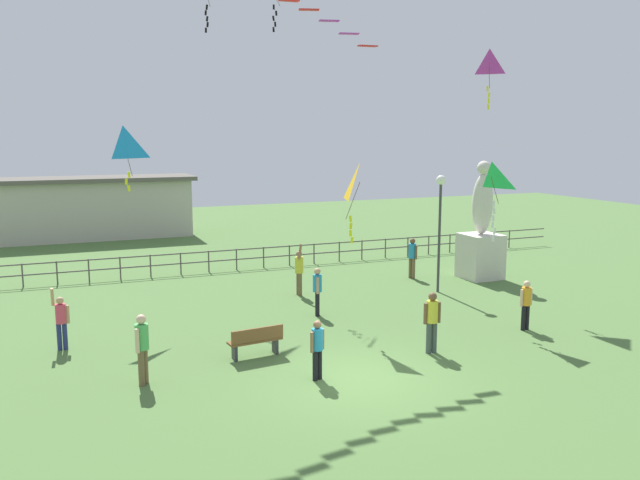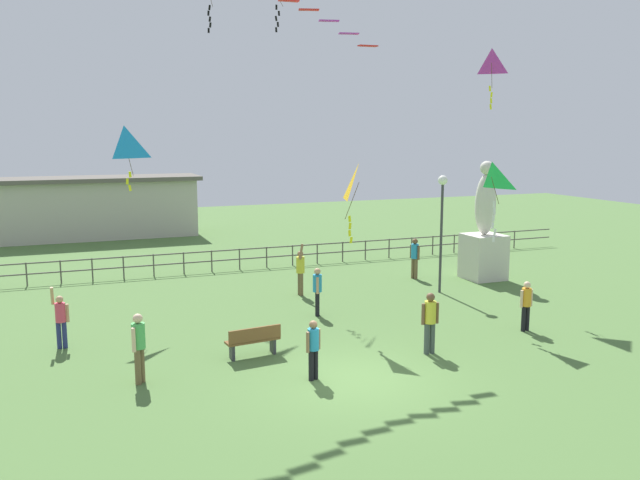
{
  "view_description": "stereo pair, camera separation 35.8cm",
  "coord_description": "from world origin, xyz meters",
  "px_view_note": "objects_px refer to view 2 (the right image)",
  "views": [
    {
      "loc": [
        -6.76,
        -13.86,
        6.0
      ],
      "look_at": [
        1.33,
        5.69,
        2.56
      ],
      "focal_mm": 36.62,
      "sensor_mm": 36.0,
      "label": 1
    },
    {
      "loc": [
        -6.43,
        -14.0,
        6.0
      ],
      "look_at": [
        1.33,
        5.69,
        2.56
      ],
      "focal_mm": 36.62,
      "sensor_mm": 36.0,
      "label": 2
    }
  ],
  "objects_px": {
    "person_5": "(139,343)",
    "kite_0": "(359,185)",
    "park_bench": "(254,340)",
    "kite_6": "(491,65)",
    "person_7": "(430,319)",
    "person_6": "(526,303)",
    "statue_monument": "(484,240)",
    "person_0": "(317,288)",
    "person_2": "(313,346)",
    "person_3": "(415,256)",
    "kite_5": "(492,181)",
    "person_4": "(300,269)",
    "person_1": "(61,317)",
    "kite_1": "(125,144)",
    "lamppost": "(442,208)"
  },
  "relations": [
    {
      "from": "person_2",
      "to": "kite_6",
      "type": "height_order",
      "value": "kite_6"
    },
    {
      "from": "person_6",
      "to": "lamppost",
      "type": "bearing_deg",
      "value": 87.74
    },
    {
      "from": "person_0",
      "to": "kite_0",
      "type": "relative_size",
      "value": 0.67
    },
    {
      "from": "person_0",
      "to": "kite_0",
      "type": "distance_m",
      "value": 4.07
    },
    {
      "from": "person_6",
      "to": "person_7",
      "type": "distance_m",
      "value": 3.92
    },
    {
      "from": "kite_6",
      "to": "kite_5",
      "type": "bearing_deg",
      "value": -124.01
    },
    {
      "from": "statue_monument",
      "to": "person_0",
      "type": "bearing_deg",
      "value": -162.29
    },
    {
      "from": "person_1",
      "to": "person_4",
      "type": "height_order",
      "value": "person_4"
    },
    {
      "from": "person_4",
      "to": "person_5",
      "type": "height_order",
      "value": "person_4"
    },
    {
      "from": "person_7",
      "to": "kite_6",
      "type": "distance_m",
      "value": 10.9
    },
    {
      "from": "park_bench",
      "to": "person_1",
      "type": "height_order",
      "value": "person_1"
    },
    {
      "from": "person_6",
      "to": "kite_5",
      "type": "bearing_deg",
      "value": 124.92
    },
    {
      "from": "person_2",
      "to": "person_4",
      "type": "height_order",
      "value": "person_4"
    },
    {
      "from": "statue_monument",
      "to": "person_2",
      "type": "distance_m",
      "value": 13.44
    },
    {
      "from": "statue_monument",
      "to": "person_1",
      "type": "bearing_deg",
      "value": -168.97
    },
    {
      "from": "person_5",
      "to": "kite_0",
      "type": "bearing_deg",
      "value": 17.57
    },
    {
      "from": "person_5",
      "to": "kite_6",
      "type": "distance_m",
      "value": 16.05
    },
    {
      "from": "statue_monument",
      "to": "kite_0",
      "type": "xyz_separation_m",
      "value": [
        -7.91,
        -4.57,
        2.84
      ]
    },
    {
      "from": "person_0",
      "to": "kite_6",
      "type": "distance_m",
      "value": 10.44
    },
    {
      "from": "person_7",
      "to": "kite_6",
      "type": "xyz_separation_m",
      "value": [
        5.66,
        5.51,
        7.51
      ]
    },
    {
      "from": "person_3",
      "to": "person_6",
      "type": "distance_m",
      "value": 7.76
    },
    {
      "from": "statue_monument",
      "to": "person_2",
      "type": "xyz_separation_m",
      "value": [
        -10.71,
        -8.07,
        -0.79
      ]
    },
    {
      "from": "person_7",
      "to": "kite_6",
      "type": "height_order",
      "value": "kite_6"
    },
    {
      "from": "person_0",
      "to": "kite_0",
      "type": "xyz_separation_m",
      "value": [
        0.61,
        -1.85,
        3.57
      ]
    },
    {
      "from": "park_bench",
      "to": "kite_6",
      "type": "bearing_deg",
      "value": 21.22
    },
    {
      "from": "person_6",
      "to": "kite_6",
      "type": "relative_size",
      "value": 0.74
    },
    {
      "from": "statue_monument",
      "to": "person_7",
      "type": "bearing_deg",
      "value": -133.44
    },
    {
      "from": "statue_monument",
      "to": "person_4",
      "type": "bearing_deg",
      "value": 179.05
    },
    {
      "from": "kite_1",
      "to": "person_0",
      "type": "bearing_deg",
      "value": -24.56
    },
    {
      "from": "person_6",
      "to": "person_7",
      "type": "xyz_separation_m",
      "value": [
        -3.85,
        -0.74,
        0.09
      ]
    },
    {
      "from": "lamppost",
      "to": "person_5",
      "type": "distance_m",
      "value": 13.08
    },
    {
      "from": "person_6",
      "to": "kite_0",
      "type": "relative_size",
      "value": 0.64
    },
    {
      "from": "kite_0",
      "to": "kite_5",
      "type": "distance_m",
      "value": 4.16
    },
    {
      "from": "person_2",
      "to": "person_7",
      "type": "xyz_separation_m",
      "value": [
        3.68,
        0.65,
        0.12
      ]
    },
    {
      "from": "person_5",
      "to": "kite_5",
      "type": "bearing_deg",
      "value": 5.64
    },
    {
      "from": "kite_0",
      "to": "kite_1",
      "type": "xyz_separation_m",
      "value": [
        -6.34,
        4.47,
        1.19
      ]
    },
    {
      "from": "park_bench",
      "to": "kite_6",
      "type": "distance_m",
      "value": 13.62
    },
    {
      "from": "lamppost",
      "to": "park_bench",
      "type": "xyz_separation_m",
      "value": [
        -8.65,
        -4.47,
        -2.79
      ]
    },
    {
      "from": "person_4",
      "to": "park_bench",
      "type": "bearing_deg",
      "value": -120.35
    },
    {
      "from": "person_3",
      "to": "person_4",
      "type": "bearing_deg",
      "value": -170.28
    },
    {
      "from": "person_0",
      "to": "kite_1",
      "type": "xyz_separation_m",
      "value": [
        -5.72,
        2.62,
        4.76
      ]
    },
    {
      "from": "park_bench",
      "to": "person_5",
      "type": "xyz_separation_m",
      "value": [
        -3.1,
        -0.83,
        0.54
      ]
    },
    {
      "from": "person_3",
      "to": "person_7",
      "type": "relative_size",
      "value": 0.99
    },
    {
      "from": "person_5",
      "to": "kite_5",
      "type": "height_order",
      "value": "kite_5"
    },
    {
      "from": "person_3",
      "to": "kite_5",
      "type": "xyz_separation_m",
      "value": [
        -1.23,
        -6.72,
        3.6
      ]
    },
    {
      "from": "person_5",
      "to": "person_7",
      "type": "xyz_separation_m",
      "value": [
        7.69,
        -0.7,
        -0.01
      ]
    },
    {
      "from": "person_3",
      "to": "person_2",
      "type": "bearing_deg",
      "value": -131.37
    },
    {
      "from": "person_3",
      "to": "kite_1",
      "type": "xyz_separation_m",
      "value": [
        -11.58,
        -1.17,
        4.71
      ]
    },
    {
      "from": "person_5",
      "to": "kite_1",
      "type": "height_order",
      "value": "kite_1"
    },
    {
      "from": "person_2",
      "to": "person_3",
      "type": "bearing_deg",
      "value": 48.63
    }
  ]
}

